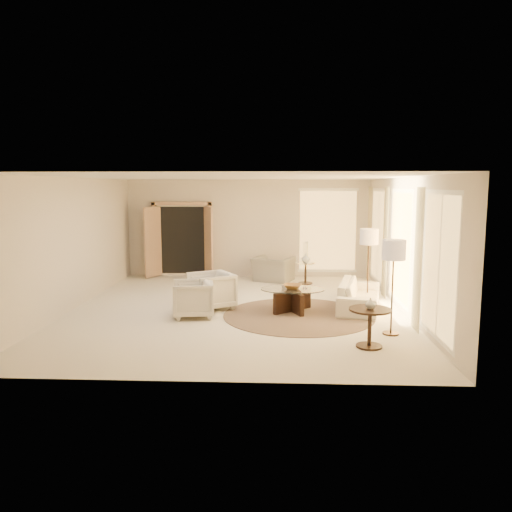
{
  "coord_description": "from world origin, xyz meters",
  "views": [
    {
      "loc": [
        0.9,
        -10.38,
        2.62
      ],
      "look_at": [
        0.4,
        0.4,
        1.1
      ],
      "focal_mm": 35.0,
      "sensor_mm": 36.0,
      "label": 1
    }
  ],
  "objects_px": {
    "sofa": "(359,295)",
    "armchair_left": "(211,289)",
    "side_table": "(306,271)",
    "end_vase": "(370,304)",
    "floor_lamp_far": "(394,254)",
    "armchair_right": "(193,297)",
    "bowl": "(293,286)",
    "floor_lamp_near": "(369,240)",
    "coffee_table": "(292,297)",
    "side_vase": "(306,258)",
    "accent_chair": "(273,265)",
    "end_table": "(370,321)"
  },
  "relations": [
    {
      "from": "sofa",
      "to": "bowl",
      "type": "relative_size",
      "value": 5.39
    },
    {
      "from": "accent_chair",
      "to": "coffee_table",
      "type": "bearing_deg",
      "value": 119.28
    },
    {
      "from": "sofa",
      "to": "armchair_left",
      "type": "relative_size",
      "value": 2.34
    },
    {
      "from": "side_table",
      "to": "floor_lamp_far",
      "type": "relative_size",
      "value": 0.34
    },
    {
      "from": "side_table",
      "to": "end_vase",
      "type": "bearing_deg",
      "value": -81.82
    },
    {
      "from": "armchair_right",
      "to": "floor_lamp_far",
      "type": "bearing_deg",
      "value": 64.5
    },
    {
      "from": "armchair_right",
      "to": "coffee_table",
      "type": "distance_m",
      "value": 2.08
    },
    {
      "from": "side_table",
      "to": "end_vase",
      "type": "relative_size",
      "value": 3.34
    },
    {
      "from": "sofa",
      "to": "coffee_table",
      "type": "height_order",
      "value": "sofa"
    },
    {
      "from": "floor_lamp_far",
      "to": "bowl",
      "type": "distance_m",
      "value": 2.48
    },
    {
      "from": "armchair_left",
      "to": "end_vase",
      "type": "xyz_separation_m",
      "value": [
        2.93,
        -2.46,
        0.29
      ]
    },
    {
      "from": "bowl",
      "to": "end_table",
      "type": "bearing_deg",
      "value": -62.38
    },
    {
      "from": "armchair_left",
      "to": "floor_lamp_near",
      "type": "xyz_separation_m",
      "value": [
        3.44,
        0.69,
        0.99
      ]
    },
    {
      "from": "armchair_right",
      "to": "accent_chair",
      "type": "height_order",
      "value": "accent_chair"
    },
    {
      "from": "sofa",
      "to": "coffee_table",
      "type": "bearing_deg",
      "value": 116.17
    },
    {
      "from": "sofa",
      "to": "coffee_table",
      "type": "relative_size",
      "value": 1.26
    },
    {
      "from": "coffee_table",
      "to": "side_table",
      "type": "relative_size",
      "value": 2.77
    },
    {
      "from": "armchair_left",
      "to": "bowl",
      "type": "relative_size",
      "value": 2.3
    },
    {
      "from": "floor_lamp_near",
      "to": "end_vase",
      "type": "relative_size",
      "value": 9.62
    },
    {
      "from": "floor_lamp_near",
      "to": "bowl",
      "type": "relative_size",
      "value": 4.45
    },
    {
      "from": "end_vase",
      "to": "side_vase",
      "type": "bearing_deg",
      "value": 98.18
    },
    {
      "from": "end_table",
      "to": "side_vase",
      "type": "distance_m",
      "value": 5.38
    },
    {
      "from": "coffee_table",
      "to": "side_vase",
      "type": "relative_size",
      "value": 6.32
    },
    {
      "from": "floor_lamp_far",
      "to": "armchair_right",
      "type": "bearing_deg",
      "value": 164.35
    },
    {
      "from": "armchair_right",
      "to": "end_table",
      "type": "height_order",
      "value": "armchair_right"
    },
    {
      "from": "armchair_left",
      "to": "floor_lamp_far",
      "type": "bearing_deg",
      "value": 33.18
    },
    {
      "from": "armchair_right",
      "to": "coffee_table",
      "type": "xyz_separation_m",
      "value": [
        2.02,
        0.5,
        -0.1
      ]
    },
    {
      "from": "sofa",
      "to": "accent_chair",
      "type": "height_order",
      "value": "accent_chair"
    },
    {
      "from": "armchair_left",
      "to": "coffee_table",
      "type": "height_order",
      "value": "armchair_left"
    },
    {
      "from": "side_table",
      "to": "end_vase",
      "type": "xyz_separation_m",
      "value": [
        0.77,
        -5.32,
        0.38
      ]
    },
    {
      "from": "armchair_left",
      "to": "bowl",
      "type": "xyz_separation_m",
      "value": [
        1.74,
        -0.17,
        0.1
      ]
    },
    {
      "from": "coffee_table",
      "to": "sofa",
      "type": "bearing_deg",
      "value": 13.66
    },
    {
      "from": "sofa",
      "to": "armchair_left",
      "type": "height_order",
      "value": "armchair_left"
    },
    {
      "from": "coffee_table",
      "to": "side_table",
      "type": "distance_m",
      "value": 3.07
    },
    {
      "from": "floor_lamp_far",
      "to": "end_vase",
      "type": "height_order",
      "value": "floor_lamp_far"
    },
    {
      "from": "armchair_right",
      "to": "side_table",
      "type": "xyz_separation_m",
      "value": [
        2.45,
        3.54,
        -0.05
      ]
    },
    {
      "from": "coffee_table",
      "to": "bowl",
      "type": "distance_m",
      "value": 0.23
    },
    {
      "from": "bowl",
      "to": "end_vase",
      "type": "xyz_separation_m",
      "value": [
        1.2,
        -2.29,
        0.19
      ]
    },
    {
      "from": "accent_chair",
      "to": "side_vase",
      "type": "relative_size",
      "value": 4.02
    },
    {
      "from": "end_table",
      "to": "floor_lamp_near",
      "type": "height_order",
      "value": "floor_lamp_near"
    },
    {
      "from": "coffee_table",
      "to": "side_vase",
      "type": "xyz_separation_m",
      "value": [
        0.43,
        3.04,
        0.4
      ]
    },
    {
      "from": "armchair_right",
      "to": "accent_chair",
      "type": "distance_m",
      "value": 4.21
    },
    {
      "from": "floor_lamp_far",
      "to": "bowl",
      "type": "xyz_separation_m",
      "value": [
        -1.71,
        1.55,
        -0.9
      ]
    },
    {
      "from": "bowl",
      "to": "coffee_table",
      "type": "bearing_deg",
      "value": 0.0
    },
    {
      "from": "floor_lamp_near",
      "to": "end_table",
      "type": "bearing_deg",
      "value": -99.26
    },
    {
      "from": "sofa",
      "to": "floor_lamp_near",
      "type": "relative_size",
      "value": 1.21
    },
    {
      "from": "sofa",
      "to": "coffee_table",
      "type": "xyz_separation_m",
      "value": [
        -1.45,
        -0.35,
        0.01
      ]
    },
    {
      "from": "armchair_left",
      "to": "sofa",
      "type": "bearing_deg",
      "value": 62.92
    },
    {
      "from": "sofa",
      "to": "floor_lamp_near",
      "type": "bearing_deg",
      "value": -14.8
    },
    {
      "from": "coffee_table",
      "to": "floor_lamp_far",
      "type": "bearing_deg",
      "value": -42.14
    }
  ]
}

